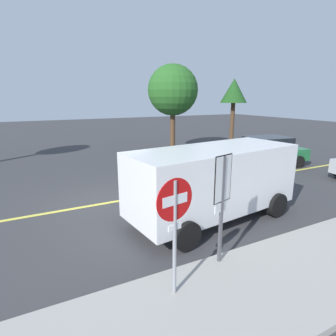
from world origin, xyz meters
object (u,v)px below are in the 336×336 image
(white_van, at_px, (214,179))
(car_green_approaching, at_px, (264,151))
(speed_limit_sign, at_px, (222,191))
(tree_right_verge, at_px, (234,92))
(tree_centre_verge, at_px, (173,90))
(stop_sign, at_px, (175,220))

(white_van, xyz_separation_m, car_green_approaching, (6.56, 4.32, -0.47))
(speed_limit_sign, height_order, tree_right_verge, tree_right_verge)
(car_green_approaching, relative_size, tree_centre_verge, 0.85)
(stop_sign, bearing_deg, tree_centre_verge, 61.86)
(stop_sign, height_order, speed_limit_sign, speed_limit_sign)
(stop_sign, height_order, car_green_approaching, stop_sign)
(white_van, xyz_separation_m, tree_centre_verge, (3.98, 9.99, 2.79))
(tree_right_verge, bearing_deg, white_van, -132.08)
(stop_sign, bearing_deg, car_green_approaching, 36.57)
(speed_limit_sign, height_order, white_van, speed_limit_sign)
(stop_sign, height_order, white_van, stop_sign)
(white_van, relative_size, tree_centre_verge, 0.95)
(stop_sign, relative_size, car_green_approaching, 0.48)
(stop_sign, xyz_separation_m, tree_right_verge, (11.81, 12.62, 2.38))
(stop_sign, bearing_deg, tree_right_verge, 46.90)
(tree_centre_verge, height_order, tree_right_verge, tree_centre_verge)
(white_van, bearing_deg, speed_limit_sign, -123.01)
(stop_sign, distance_m, car_green_approaching, 11.61)
(speed_limit_sign, distance_m, car_green_approaching, 10.29)
(speed_limit_sign, relative_size, car_green_approaching, 0.52)
(speed_limit_sign, xyz_separation_m, tree_centre_verge, (5.37, 12.14, 2.29))
(white_van, distance_m, car_green_approaching, 7.86)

